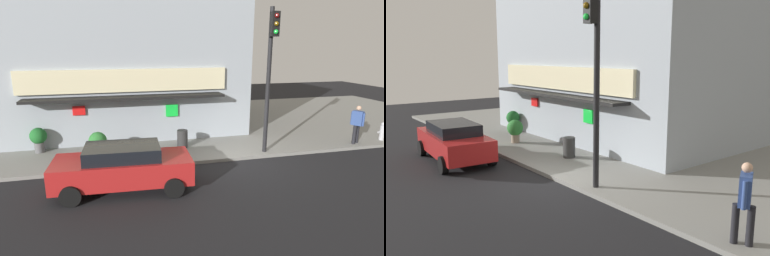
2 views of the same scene
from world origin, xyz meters
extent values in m
plane|color=black|center=(0.00, 0.00, 0.00)|extent=(50.80, 50.80, 0.00)
cube|color=gray|center=(0.00, 6.66, 0.07)|extent=(33.87, 13.31, 0.14)
cube|color=#9EA8B2|center=(-4.12, 7.97, 3.91)|extent=(12.24, 9.65, 7.55)
cube|color=beige|center=(-4.12, 3.06, 3.11)|extent=(9.31, 0.16, 1.02)
cube|color=black|center=(-4.12, 2.71, 2.39)|extent=(8.82, 0.90, 0.12)
cube|color=red|center=(-6.26, 3.08, 1.83)|extent=(0.54, 0.08, 0.40)
cube|color=#19E53F|center=(-2.06, 3.08, 1.64)|extent=(0.57, 0.08, 0.56)
cylinder|color=black|center=(1.53, 0.46, 3.13)|extent=(0.18, 0.18, 5.99)
cube|color=black|center=(1.53, 0.21, 5.46)|extent=(0.32, 0.28, 0.95)
sphere|color=maroon|center=(1.53, 0.06, 5.76)|extent=(0.18, 0.18, 0.18)
sphere|color=brown|center=(1.53, 0.06, 5.46)|extent=(0.18, 0.18, 0.18)
sphere|color=#1ED83F|center=(1.53, 0.06, 5.16)|extent=(0.18, 0.18, 0.18)
cylinder|color=#B2B2B7|center=(7.92, 0.66, 0.50)|extent=(0.23, 0.23, 0.73)
sphere|color=#B2B2B7|center=(7.92, 0.66, 0.93)|extent=(0.20, 0.20, 0.20)
cylinder|color=#B2B2B7|center=(7.74, 0.66, 0.54)|extent=(0.12, 0.10, 0.10)
cylinder|color=#2D2D2D|center=(-1.82, 1.91, 0.54)|extent=(0.48, 0.48, 0.81)
cylinder|color=black|center=(6.12, 0.45, 0.58)|extent=(0.21, 0.21, 0.88)
cylinder|color=black|center=(6.39, 0.59, 0.58)|extent=(0.21, 0.21, 0.88)
cube|color=#334C8C|center=(6.26, 0.52, 1.35)|extent=(0.43, 0.53, 0.67)
sphere|color=tan|center=(6.26, 0.52, 1.83)|extent=(0.22, 0.22, 0.22)
cylinder|color=#334C8C|center=(6.37, 0.29, 1.32)|extent=(0.13, 0.13, 0.61)
cylinder|color=#334C8C|center=(6.14, 0.76, 1.32)|extent=(0.13, 0.13, 0.61)
cylinder|color=#59595B|center=(-7.98, 2.77, 0.36)|extent=(0.40, 0.40, 0.44)
sphere|color=#1E6628|center=(-7.98, 2.77, 0.88)|extent=(0.70, 0.70, 0.70)
cylinder|color=gray|center=(-5.48, 1.53, 0.33)|extent=(0.39, 0.39, 0.38)
sphere|color=#2D7A33|center=(-5.48, 1.53, 0.83)|extent=(0.74, 0.74, 0.74)
cube|color=#AD1E1E|center=(-4.60, -1.65, 0.71)|extent=(4.51, 2.03, 0.77)
cube|color=black|center=(-4.60, -1.65, 1.31)|extent=(2.47, 1.63, 0.43)
cylinder|color=black|center=(-3.01, -0.84, 0.32)|extent=(0.65, 0.26, 0.64)
cylinder|color=black|center=(-3.11, -2.63, 0.32)|extent=(0.65, 0.26, 0.64)
cylinder|color=black|center=(-6.10, -0.67, 0.32)|extent=(0.65, 0.26, 0.64)
cylinder|color=black|center=(-6.20, -2.45, 0.32)|extent=(0.65, 0.26, 0.64)
camera|label=1|loc=(-4.87, -11.81, 4.64)|focal=30.24mm
camera|label=2|loc=(10.27, -6.97, 4.10)|focal=36.63mm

